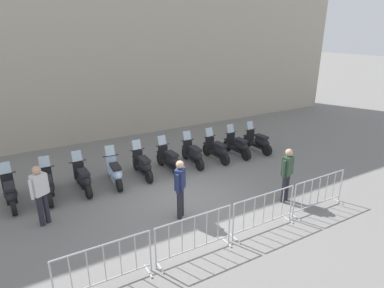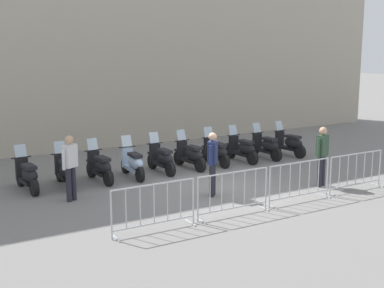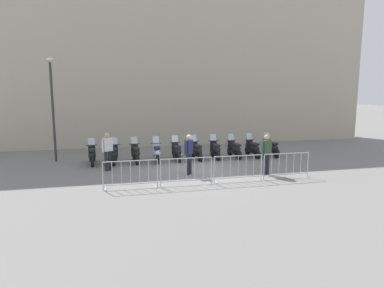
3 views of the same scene
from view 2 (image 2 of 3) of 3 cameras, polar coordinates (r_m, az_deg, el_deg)
ground_plane at (r=14.56m, az=3.03°, el=-4.96°), size 120.00×120.00×0.00m
building_facade at (r=21.64m, az=-9.92°, el=14.86°), size 28.03×2.81×11.13m
motorcycle_0 at (r=14.82m, az=-17.92°, el=-3.38°), size 0.56×1.72×1.24m
motorcycle_1 at (r=15.02m, az=-13.99°, el=-2.99°), size 0.56×1.73×1.24m
motorcycle_2 at (r=15.34m, az=-10.20°, el=-2.56°), size 0.56×1.72×1.24m
motorcycle_3 at (r=15.69m, az=-6.60°, el=-2.16°), size 0.56×1.73×1.24m
motorcycle_4 at (r=16.24m, az=-3.36°, el=-1.68°), size 0.56×1.72×1.24m
motorcycle_5 at (r=16.74m, az=-0.15°, el=-1.28°), size 0.56×1.72×1.24m
motorcycle_6 at (r=17.32m, az=2.74°, el=-0.89°), size 0.56×1.73×1.24m
motorcycle_7 at (r=17.87m, az=5.68°, el=-0.58°), size 0.56×1.72×1.24m
motorcycle_8 at (r=18.50m, az=8.31°, el=-0.25°), size 0.56×1.72×1.24m
motorcycle_9 at (r=19.14m, az=10.84°, el=0.03°), size 0.56×1.72×1.24m
barrier_segment_0 at (r=11.10m, az=-4.25°, el=-7.16°), size 2.01×0.47×1.07m
barrier_segment_1 at (r=12.14m, az=4.65°, el=-5.60°), size 2.01×0.47×1.07m
barrier_segment_2 at (r=13.43m, az=11.95°, el=-4.21°), size 2.01×0.47×1.07m
barrier_segment_3 at (r=14.90m, az=17.88°, el=-3.03°), size 2.01×0.47×1.07m
officer_near_row_end at (r=13.57m, az=2.31°, el=-1.84°), size 0.42×0.41×1.73m
officer_mid_plaza at (r=14.99m, az=14.35°, el=-0.97°), size 0.53×0.31×1.73m
officer_by_barriers at (r=13.50m, az=-13.47°, el=-2.20°), size 0.49×0.37×1.73m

